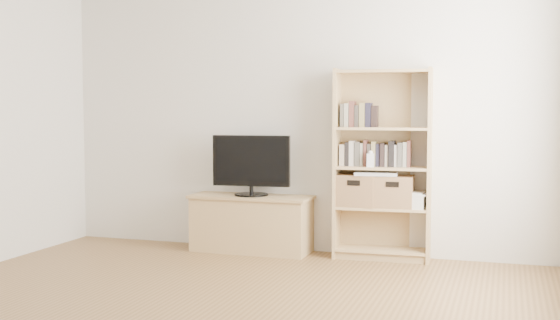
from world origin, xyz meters
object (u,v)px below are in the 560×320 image
at_px(tv_stand, 251,225).
at_px(baby_monitor, 370,160).
at_px(basket_left, 357,190).
at_px(television, 251,165).
at_px(bookshelf, 382,164).
at_px(laptop, 376,173).
at_px(basket_right, 394,191).

xyz_separation_m(tv_stand, baby_monitor, (1.09, -0.04, 0.61)).
relative_size(tv_stand, basket_left, 3.22).
distance_m(television, baby_monitor, 1.09).
relative_size(bookshelf, baby_monitor, 14.19).
distance_m(baby_monitor, laptop, 0.14).
bearing_deg(television, bookshelf, -2.53).
relative_size(basket_left, basket_right, 1.02).
bearing_deg(basket_right, basket_left, 179.88).
xyz_separation_m(bookshelf, basket_right, (0.10, 0.00, -0.23)).
bearing_deg(bookshelf, television, 179.52).
bearing_deg(laptop, television, 174.92).
relative_size(bookshelf, laptop, 4.56).
bearing_deg(basket_right, tv_stand, 179.23).
height_order(tv_stand, laptop, laptop).
height_order(television, laptop, television).
xyz_separation_m(bookshelf, laptop, (-0.05, -0.03, -0.08)).
distance_m(television, basket_right, 1.29).
distance_m(bookshelf, basket_left, 0.31).
distance_m(tv_stand, basket_right, 1.32).
bearing_deg(bookshelf, basket_right, -2.60).
height_order(bookshelf, basket_left, bookshelf).
relative_size(baby_monitor, basket_right, 0.35).
distance_m(bookshelf, laptop, 0.09).
relative_size(television, basket_left, 2.14).
height_order(television, basket_left, television).
bearing_deg(basket_right, bookshelf, 177.27).
bearing_deg(laptop, bookshelf, 21.53).
relative_size(tv_stand, baby_monitor, 9.22).
relative_size(basket_right, laptop, 0.91).
distance_m(bookshelf, basket_right, 0.25).
relative_size(tv_stand, television, 1.50).
distance_m(tv_stand, baby_monitor, 1.25).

